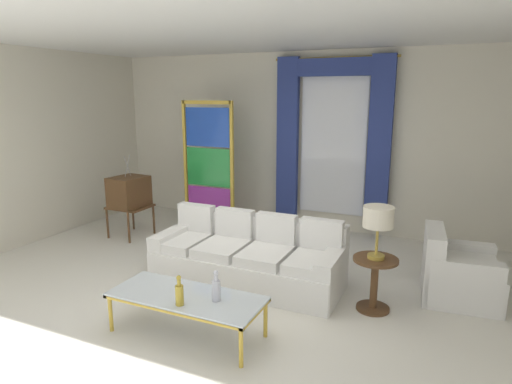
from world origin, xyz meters
The scene contains 15 objects.
ground_plane centered at (0.00, 0.00, 0.00)m, with size 16.00×16.00×0.00m, color silver.
wall_rear centered at (0.00, 3.06, 1.50)m, with size 8.00×0.12×3.00m, color silver.
wall_left centered at (-3.66, 0.60, 1.50)m, with size 0.12×7.00×3.00m, color silver.
ceiling_slab centered at (0.00, 0.80, 3.02)m, with size 8.00×7.60×0.04m, color white.
curtained_window centered at (0.51, 2.89, 1.74)m, with size 2.00×0.17×2.70m.
couch_white_long centered at (0.15, 0.47, 0.31)m, with size 2.34×0.92×0.86m.
coffee_table centered at (0.13, -0.92, 0.38)m, with size 1.52×0.61×0.41m.
bottle_blue_decanter centered at (0.18, -1.11, 0.52)m, with size 0.08×0.08×0.29m.
bottle_crystal_tall centered at (0.45, -0.90, 0.53)m, with size 0.08×0.08×0.30m.
vintage_tv centered at (-2.40, 1.28, 0.73)m, with size 0.62×0.64×1.35m.
armchair_white centered at (2.50, 1.01, 0.29)m, with size 0.89×0.88×0.80m.
stained_glass_divider centered at (-1.38, 2.10, 1.06)m, with size 0.95×0.05×2.20m.
peacock_figurine centered at (-0.88, 1.68, 0.22)m, with size 0.44×0.60×0.50m.
round_side_table centered at (1.70, 0.34, 0.36)m, with size 0.48×0.48×0.59m.
table_lamp_brass centered at (1.70, 0.34, 1.03)m, with size 0.32×0.32×0.57m.
Camera 1 is at (2.35, -4.19, 2.31)m, focal length 30.74 mm.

